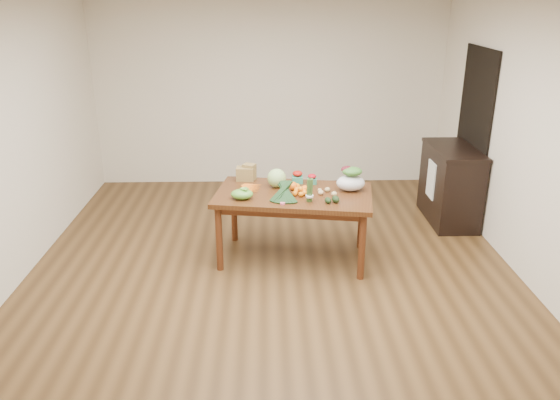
{
  "coord_description": "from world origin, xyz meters",
  "views": [
    {
      "loc": [
        -0.05,
        -4.85,
        2.7
      ],
      "look_at": [
        0.08,
        0.0,
        0.84
      ],
      "focal_mm": 35.0,
      "sensor_mm": 36.0,
      "label": 1
    }
  ],
  "objects_px": {
    "cabbage": "(277,178)",
    "kale_bunch": "(284,193)",
    "mandarin_cluster": "(300,190)",
    "dining_table": "(293,226)",
    "asparagus_bundle": "(310,190)",
    "salad_bag": "(351,180)",
    "cabinet": "(450,185)",
    "paper_bag": "(245,172)"
  },
  "relations": [
    {
      "from": "asparagus_bundle",
      "to": "salad_bag",
      "type": "xyz_separation_m",
      "value": [
        0.45,
        0.32,
        -0.01
      ]
    },
    {
      "from": "asparagus_bundle",
      "to": "salad_bag",
      "type": "relative_size",
      "value": 0.84
    },
    {
      "from": "dining_table",
      "to": "mandarin_cluster",
      "type": "bearing_deg",
      "value": -25.16
    },
    {
      "from": "dining_table",
      "to": "kale_bunch",
      "type": "bearing_deg",
      "value": -106.78
    },
    {
      "from": "paper_bag",
      "to": "cabbage",
      "type": "bearing_deg",
      "value": -34.26
    },
    {
      "from": "cabinet",
      "to": "paper_bag",
      "type": "distance_m",
      "value": 2.6
    },
    {
      "from": "kale_bunch",
      "to": "salad_bag",
      "type": "xyz_separation_m",
      "value": [
        0.71,
        0.28,
        0.04
      ]
    },
    {
      "from": "dining_table",
      "to": "asparagus_bundle",
      "type": "distance_m",
      "value": 0.58
    },
    {
      "from": "dining_table",
      "to": "cabinet",
      "type": "distance_m",
      "value": 2.23
    },
    {
      "from": "cabbage",
      "to": "asparagus_bundle",
      "type": "relative_size",
      "value": 0.8
    },
    {
      "from": "asparagus_bundle",
      "to": "paper_bag",
      "type": "bearing_deg",
      "value": 142.92
    },
    {
      "from": "dining_table",
      "to": "cabbage",
      "type": "bearing_deg",
      "value": 141.81
    },
    {
      "from": "paper_bag",
      "to": "cabbage",
      "type": "xyz_separation_m",
      "value": [
        0.34,
        -0.23,
        0.01
      ]
    },
    {
      "from": "cabbage",
      "to": "cabinet",
      "type": "bearing_deg",
      "value": 20.65
    },
    {
      "from": "cabbage",
      "to": "salad_bag",
      "type": "distance_m",
      "value": 0.78
    },
    {
      "from": "dining_table",
      "to": "kale_bunch",
      "type": "xyz_separation_m",
      "value": [
        -0.11,
        -0.23,
        0.45
      ]
    },
    {
      "from": "kale_bunch",
      "to": "asparagus_bundle",
      "type": "height_order",
      "value": "asparagus_bundle"
    },
    {
      "from": "cabinet",
      "to": "kale_bunch",
      "type": "distance_m",
      "value": 2.46
    },
    {
      "from": "dining_table",
      "to": "paper_bag",
      "type": "xyz_separation_m",
      "value": [
        -0.51,
        0.42,
        0.47
      ]
    },
    {
      "from": "cabbage",
      "to": "paper_bag",
      "type": "bearing_deg",
      "value": 145.74
    },
    {
      "from": "cabbage",
      "to": "kale_bunch",
      "type": "height_order",
      "value": "cabbage"
    },
    {
      "from": "mandarin_cluster",
      "to": "cabinet",
      "type": "bearing_deg",
      "value": 28.55
    },
    {
      "from": "dining_table",
      "to": "asparagus_bundle",
      "type": "xyz_separation_m",
      "value": [
        0.14,
        -0.27,
        0.5
      ]
    },
    {
      "from": "cabbage",
      "to": "salad_bag",
      "type": "height_order",
      "value": "salad_bag"
    },
    {
      "from": "cabinet",
      "to": "asparagus_bundle",
      "type": "height_order",
      "value": "asparagus_bundle"
    },
    {
      "from": "cabinet",
      "to": "kale_bunch",
      "type": "bearing_deg",
      "value": -149.73
    },
    {
      "from": "cabinet",
      "to": "asparagus_bundle",
      "type": "distance_m",
      "value": 2.28
    },
    {
      "from": "dining_table",
      "to": "salad_bag",
      "type": "xyz_separation_m",
      "value": [
        0.6,
        0.05,
        0.49
      ]
    },
    {
      "from": "kale_bunch",
      "to": "cabbage",
      "type": "bearing_deg",
      "value": 107.71
    },
    {
      "from": "asparagus_bundle",
      "to": "dining_table",
      "type": "bearing_deg",
      "value": 127.51
    },
    {
      "from": "paper_bag",
      "to": "salad_bag",
      "type": "relative_size",
      "value": 0.85
    },
    {
      "from": "mandarin_cluster",
      "to": "asparagus_bundle",
      "type": "distance_m",
      "value": 0.25
    },
    {
      "from": "paper_bag",
      "to": "mandarin_cluster",
      "type": "bearing_deg",
      "value": -38.62
    },
    {
      "from": "mandarin_cluster",
      "to": "dining_table",
      "type": "bearing_deg",
      "value": 145.8
    },
    {
      "from": "asparagus_bundle",
      "to": "salad_bag",
      "type": "bearing_deg",
      "value": 44.29
    },
    {
      "from": "mandarin_cluster",
      "to": "kale_bunch",
      "type": "xyz_separation_m",
      "value": [
        -0.18,
        -0.18,
        0.04
      ]
    },
    {
      "from": "cabbage",
      "to": "mandarin_cluster",
      "type": "height_order",
      "value": "cabbage"
    },
    {
      "from": "cabbage",
      "to": "mandarin_cluster",
      "type": "distance_m",
      "value": 0.34
    },
    {
      "from": "salad_bag",
      "to": "asparagus_bundle",
      "type": "bearing_deg",
      "value": -144.75
    },
    {
      "from": "dining_table",
      "to": "cabbage",
      "type": "distance_m",
      "value": 0.54
    },
    {
      "from": "cabbage",
      "to": "salad_bag",
      "type": "xyz_separation_m",
      "value": [
        0.77,
        -0.13,
        0.02
      ]
    },
    {
      "from": "cabinet",
      "to": "paper_bag",
      "type": "xyz_separation_m",
      "value": [
        -2.5,
        -0.58,
        0.37
      ]
    }
  ]
}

